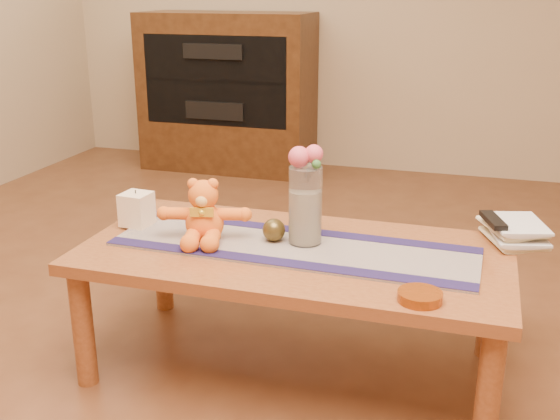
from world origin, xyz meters
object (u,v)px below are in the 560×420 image
(glass_vase, at_px, (305,205))
(bronze_ball, at_px, (274,230))
(pillar_candle, at_px, (137,209))
(tv_remote, at_px, (493,220))
(amber_dish, at_px, (420,296))
(teddy_bear, at_px, (204,211))
(book_bottom, at_px, (490,240))

(glass_vase, xyz_separation_m, bronze_ball, (-0.10, -0.02, -0.09))
(pillar_candle, bearing_deg, tv_remote, 9.10)
(bronze_ball, xyz_separation_m, amber_dish, (0.52, -0.30, -0.03))
(pillar_candle, height_order, bronze_ball, pillar_candle)
(tv_remote, bearing_deg, amber_dish, -128.74)
(teddy_bear, distance_m, book_bottom, 0.97)
(book_bottom, relative_size, tv_remote, 1.39)
(glass_vase, bearing_deg, tv_remote, 17.47)
(tv_remote, distance_m, amber_dish, 0.54)
(tv_remote, xyz_separation_m, amber_dish, (-0.18, -0.50, -0.07))
(bronze_ball, bearing_deg, book_bottom, 17.06)
(book_bottom, distance_m, amber_dish, 0.54)
(bronze_ball, relative_size, amber_dish, 0.62)
(amber_dish, bearing_deg, pillar_candle, 163.42)
(teddy_bear, height_order, glass_vase, glass_vase)
(glass_vase, relative_size, tv_remote, 1.62)
(pillar_candle, distance_m, amber_dish, 1.08)
(glass_vase, height_order, amber_dish, glass_vase)
(bronze_ball, relative_size, book_bottom, 0.35)
(book_bottom, height_order, tv_remote, tv_remote)
(teddy_bear, height_order, tv_remote, teddy_bear)
(amber_dish, bearing_deg, bronze_ball, 149.94)
(glass_vase, relative_size, bronze_ball, 3.38)
(bronze_ball, xyz_separation_m, tv_remote, (0.70, 0.20, 0.04))
(bronze_ball, height_order, amber_dish, bronze_ball)
(teddy_bear, relative_size, book_bottom, 1.33)
(tv_remote, bearing_deg, bronze_ball, 177.72)
(tv_remote, bearing_deg, glass_vase, 178.92)
(glass_vase, xyz_separation_m, tv_remote, (0.60, 0.19, -0.05))
(amber_dish, bearing_deg, teddy_bear, 161.47)
(bronze_ball, height_order, book_bottom, bronze_ball)
(bronze_ball, bearing_deg, pillar_candle, 178.96)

